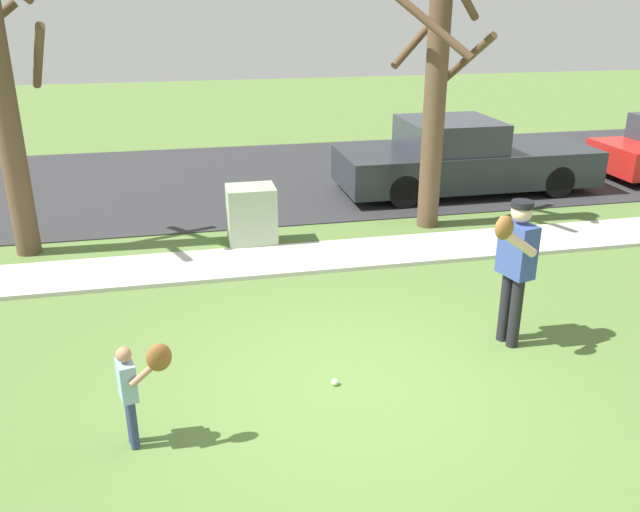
{
  "coord_description": "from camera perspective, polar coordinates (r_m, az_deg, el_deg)",
  "views": [
    {
      "loc": [
        -1.59,
        -5.66,
        3.77
      ],
      "look_at": [
        -0.09,
        1.22,
        1.0
      ],
      "focal_mm": 37.04,
      "sensor_mm": 36.0,
      "label": 1
    }
  ],
  "objects": [
    {
      "name": "person_adult",
      "position": [
        7.61,
        16.47,
        -0.18
      ],
      "size": [
        0.67,
        0.75,
        1.72
      ],
      "rotation": [
        0.0,
        0.0,
        -2.9
      ],
      "color": "black",
      "rests_on": "ground"
    },
    {
      "name": "street_tree_far",
      "position": [
        10.83,
        -25.72,
        12.33
      ],
      "size": [
        1.84,
        1.88,
        4.54
      ],
      "color": "brown",
      "rests_on": "ground"
    },
    {
      "name": "baseball",
      "position": [
        6.99,
        1.29,
        -10.84
      ],
      "size": [
        0.07,
        0.07,
        0.07
      ],
      "primitive_type": "sphere",
      "color": "white",
      "rests_on": "ground"
    },
    {
      "name": "ground_plane",
      "position": [
        10.03,
        -2.24,
        -0.61
      ],
      "size": [
        48.0,
        48.0,
        0.0
      ],
      "primitive_type": "plane",
      "color": "#567538"
    },
    {
      "name": "sidewalk_strip",
      "position": [
        10.11,
        -2.34,
        -0.24
      ],
      "size": [
        36.0,
        1.2,
        0.06
      ],
      "primitive_type": "cube",
      "color": "beige",
      "rests_on": "ground"
    },
    {
      "name": "person_child",
      "position": [
        6.03,
        -15.57,
        -10.31
      ],
      "size": [
        0.51,
        0.35,
        1.04
      ],
      "rotation": [
        0.0,
        0.0,
        0.24
      ],
      "color": "navy",
      "rests_on": "ground"
    },
    {
      "name": "utility_cabinet",
      "position": [
        10.69,
        -5.93,
        3.47
      ],
      "size": [
        0.76,
        0.63,
        0.97
      ],
      "primitive_type": "cube",
      "color": "#9EB293",
      "rests_on": "ground"
    },
    {
      "name": "street_tree_near",
      "position": [
        11.32,
        9.95,
        13.63
      ],
      "size": [
        1.84,
        1.88,
        4.25
      ],
      "color": "brown",
      "rests_on": "ground"
    },
    {
      "name": "parked_pickup_dark",
      "position": [
        13.93,
        12.16,
        8.16
      ],
      "size": [
        5.2,
        1.95,
        1.48
      ],
      "color": "#23282D",
      "rests_on": "road_surface"
    },
    {
      "name": "road_surface",
      "position": [
        14.83,
        -5.75,
        6.7
      ],
      "size": [
        36.0,
        6.8,
        0.02
      ],
      "primitive_type": "cube",
      "color": "#2D2D30",
      "rests_on": "ground"
    }
  ]
}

